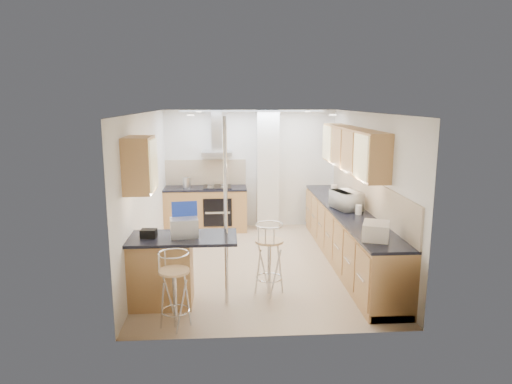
{
  "coord_description": "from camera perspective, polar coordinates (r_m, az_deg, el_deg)",
  "views": [
    {
      "loc": [
        -0.52,
        -7.24,
        2.69
      ],
      "look_at": [
        -0.02,
        0.2,
        1.19
      ],
      "focal_mm": 32.0,
      "sensor_mm": 36.0,
      "label": 1
    }
  ],
  "objects": [
    {
      "name": "bread_bin",
      "position": [
        6.14,
        14.77,
        -4.72
      ],
      "size": [
        0.45,
        0.5,
        0.22
      ],
      "primitive_type": "cube",
      "rotation": [
        0.0,
        0.0,
        -0.37
      ],
      "color": "beige",
      "rests_on": "right_counter"
    },
    {
      "name": "room_shell",
      "position": [
        7.75,
        2.48,
        2.85
      ],
      "size": [
        3.64,
        4.84,
        2.51
      ],
      "color": "white",
      "rests_on": "ground"
    },
    {
      "name": "jar_b",
      "position": [
        8.31,
        10.57,
        -0.63
      ],
      "size": [
        0.13,
        0.13,
        0.14
      ],
      "primitive_type": "cylinder",
      "rotation": [
        0.0,
        0.0,
        -0.15
      ],
      "color": "beige",
      "rests_on": "right_counter"
    },
    {
      "name": "microwave",
      "position": [
        7.67,
        11.25,
        -1.02
      ],
      "size": [
        0.5,
        0.63,
        0.3
      ],
      "primitive_type": "imported",
      "rotation": [
        0.0,
        0.0,
        1.83
      ],
      "color": "white",
      "rests_on": "right_counter"
    },
    {
      "name": "kettle",
      "position": [
        9.51,
        -8.65,
        1.17
      ],
      "size": [
        0.16,
        0.16,
        0.21
      ],
      "primitive_type": "cylinder",
      "color": "silver",
      "rests_on": "back_counter"
    },
    {
      "name": "jar_d",
      "position": [
        7.39,
        12.7,
        -2.16
      ],
      "size": [
        0.13,
        0.13,
        0.15
      ],
      "primitive_type": "cylinder",
      "rotation": [
        0.0,
        0.0,
        0.41
      ],
      "color": "white",
      "rests_on": "right_counter"
    },
    {
      "name": "bag",
      "position": [
        6.1,
        -13.26,
        -5.06
      ],
      "size": [
        0.21,
        0.16,
        0.11
      ],
      "primitive_type": "cube",
      "rotation": [
        0.0,
        0.0,
        -0.08
      ],
      "color": "black",
      "rests_on": "peninsula"
    },
    {
      "name": "jar_a",
      "position": [
        9.01,
        9.74,
        0.4
      ],
      "size": [
        0.15,
        0.15,
        0.16
      ],
      "primitive_type": "cylinder",
      "rotation": [
        0.0,
        0.0,
        0.31
      ],
      "color": "beige",
      "rests_on": "right_counter"
    },
    {
      "name": "back_counter",
      "position": [
        9.61,
        -6.28,
        -2.1
      ],
      "size": [
        1.7,
        0.63,
        0.92
      ],
      "color": "tan",
      "rests_on": "ground"
    },
    {
      "name": "jar_c",
      "position": [
        7.67,
        12.81,
        -1.46
      ],
      "size": [
        0.16,
        0.16,
        0.21
      ],
      "primitive_type": "cylinder",
      "rotation": [
        0.0,
        0.0,
        -0.13
      ],
      "color": "beige",
      "rests_on": "right_counter"
    },
    {
      "name": "bar_stool_end",
      "position": [
        6.45,
        1.66,
        -8.33
      ],
      "size": [
        0.54,
        0.54,
        1.03
      ],
      "primitive_type": null,
      "rotation": [
        0.0,
        0.0,
        1.2
      ],
      "color": "tan",
      "rests_on": "ground"
    },
    {
      "name": "right_counter",
      "position": [
        7.84,
        11.33,
        -5.36
      ],
      "size": [
        0.63,
        4.4,
        0.92
      ],
      "color": "tan",
      "rests_on": "ground"
    },
    {
      "name": "bar_stool_near",
      "position": [
        5.63,
        -10.13,
        -11.96
      ],
      "size": [
        0.47,
        0.47,
        0.95
      ],
      "primitive_type": null,
      "rotation": [
        0.0,
        0.0,
        -0.24
      ],
      "color": "tan",
      "rests_on": "ground"
    },
    {
      "name": "ground",
      "position": [
        7.74,
        0.27,
        -8.95
      ],
      "size": [
        4.8,
        4.8,
        0.0
      ],
      "primitive_type": "plane",
      "color": "tan",
      "rests_on": "ground"
    },
    {
      "name": "peninsula",
      "position": [
        6.23,
        -9.26,
        -9.61
      ],
      "size": [
        1.47,
        0.72,
        0.94
      ],
      "color": "tan",
      "rests_on": "ground"
    },
    {
      "name": "laptop",
      "position": [
        6.04,
        -8.96,
        -4.4
      ],
      "size": [
        0.39,
        0.31,
        0.24
      ],
      "primitive_type": "cube",
      "rotation": [
        0.0,
        0.0,
        0.15
      ],
      "color": "#ABAFB3",
      "rests_on": "peninsula"
    }
  ]
}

